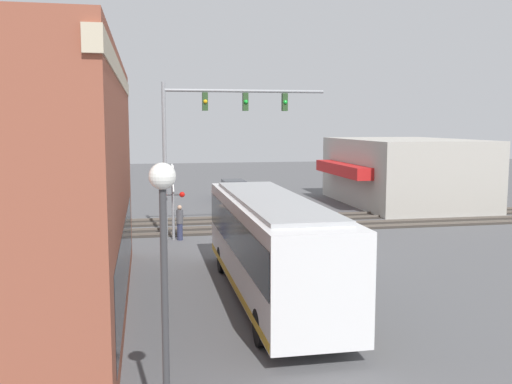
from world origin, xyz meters
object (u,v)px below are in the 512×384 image
object	(u,v)px
streetlamp	(165,291)
parked_car_white	(249,202)
city_bus	(270,243)
crossing_signal	(173,195)
parked_car_blue	(233,190)
pedestrian_at_crossing	(180,222)

from	to	relation	value
streetlamp	parked_car_white	distance (m)	27.94
city_bus	crossing_signal	size ratio (longest dim) A/B	3.07
parked_car_white	parked_car_blue	size ratio (longest dim) A/B	0.95
crossing_signal	streetlamp	distance (m)	19.32
streetlamp	pedestrian_at_crossing	distance (m)	19.36
crossing_signal	parked_car_blue	distance (m)	15.71
parked_car_blue	pedestrian_at_crossing	distance (m)	15.62
parked_car_white	pedestrian_at_crossing	bearing A→B (deg)	147.73
parked_car_white	pedestrian_at_crossing	xyz separation A→B (m)	(-7.91, 5.00, 0.21)
city_bus	pedestrian_at_crossing	world-z (taller)	city_bus
crossing_signal	streetlamp	xyz separation A→B (m)	(-19.28, 1.05, 0.81)
pedestrian_at_crossing	city_bus	bearing A→B (deg)	-166.78
city_bus	parked_car_blue	size ratio (longest dim) A/B	2.47
crossing_signal	parked_car_blue	size ratio (longest dim) A/B	0.80
streetlamp	pedestrian_at_crossing	xyz separation A→B (m)	(19.18, -1.36, -2.19)
city_bus	pedestrian_at_crossing	size ratio (longest dim) A/B	6.58
crossing_signal	parked_car_white	xyz separation A→B (m)	(7.82, -5.31, -1.60)
parked_car_blue	pedestrian_at_crossing	bearing A→B (deg)	161.34
crossing_signal	parked_car_blue	bearing A→B (deg)	-19.85
parked_car_white	pedestrian_at_crossing	distance (m)	9.36
parked_car_white	city_bus	bearing A→B (deg)	171.84
crossing_signal	streetlamp	bearing A→B (deg)	176.88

